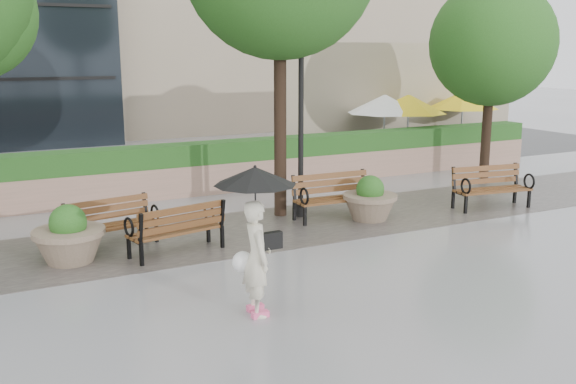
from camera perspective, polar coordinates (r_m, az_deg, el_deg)
name	(u,v)px	position (r m, az deg, el deg)	size (l,w,h in m)	color
ground	(301,277)	(10.86, 1.20, -7.56)	(100.00, 100.00, 0.00)	gray
cobble_strip	(234,233)	(13.44, -4.87, -3.63)	(28.00, 3.20, 0.01)	#383330
hedge_wall	(175,171)	(16.98, -10.03, 1.89)	(24.00, 0.80, 1.35)	tan
cafe_wall	(402,99)	(23.85, 10.10, 8.11)	(10.00, 0.60, 4.00)	tan
cafe_hedge	(428,151)	(22.00, 12.35, 3.60)	(8.00, 0.50, 0.90)	#1F4D19
asphalt_street	(138,171)	(20.89, -13.22, 1.85)	(40.00, 7.00, 0.00)	black
bench_1	(112,233)	(12.86, -15.35, -3.55)	(1.79, 0.95, 0.91)	brown
bench_2	(177,239)	(12.15, -9.84, -4.14)	(1.89, 1.07, 0.96)	brown
bench_3	(335,206)	(14.47, 4.21, -1.24)	(1.92, 0.81, 1.02)	brown
bench_4	(491,196)	(16.17, 17.61, -0.36)	(1.96, 1.00, 1.01)	brown
planter_left	(69,240)	(12.10, -18.87, -4.06)	(1.27, 1.27, 1.07)	#7F6B56
planter_right	(370,203)	(14.45, 7.28, -0.94)	(1.21, 1.21, 1.02)	#7F6B56
lamppost	(301,137)	(14.40, 1.15, 4.89)	(0.28, 0.28, 4.14)	black
tree_2	(494,47)	(19.90, 17.85, 12.18)	(3.65, 3.59, 5.73)	black
patio_umb_white	(385,104)	(21.60, 8.60, 7.70)	(2.50, 2.50, 2.30)	black
patio_umb_yellow_a	(409,104)	(21.76, 10.66, 7.66)	(2.50, 2.50, 2.30)	black
patio_umb_yellow_b	(463,100)	(23.95, 15.29, 7.86)	(2.50, 2.50, 2.30)	black
pedestrian	(256,226)	(9.03, -2.87, -3.06)	(1.16, 1.16, 2.14)	beige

